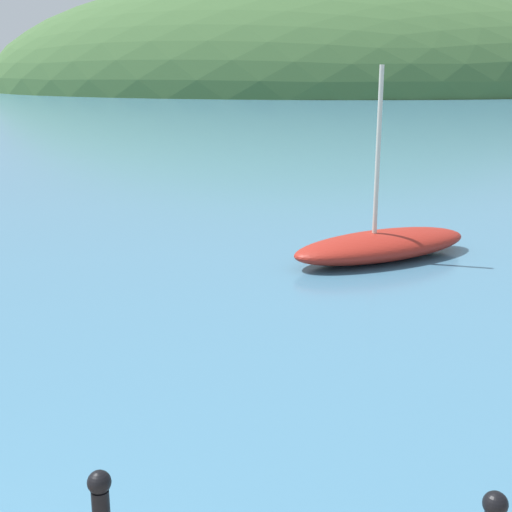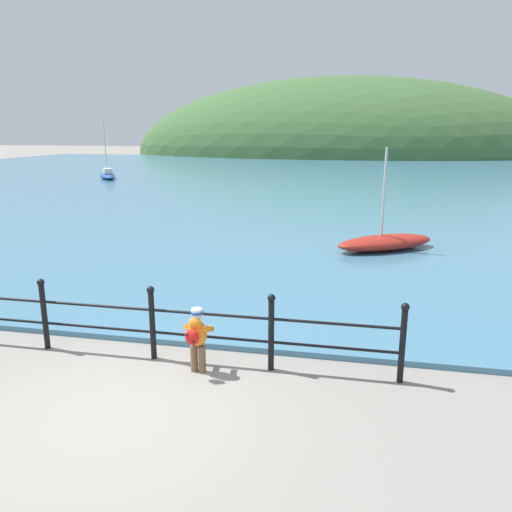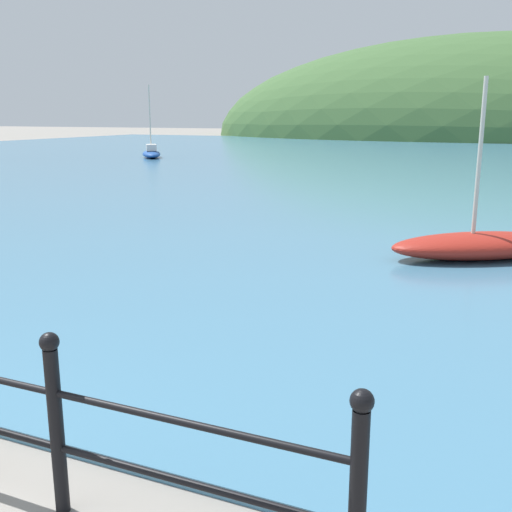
# 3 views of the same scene
# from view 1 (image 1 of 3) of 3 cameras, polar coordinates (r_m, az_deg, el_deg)

# --- Properties ---
(water) EXTENTS (80.00, 60.00, 0.10)m
(water) POSITION_cam_1_polar(r_m,az_deg,el_deg) (33.74, 0.56, 10.25)
(water) COLOR teal
(water) RESTS_ON ground
(far_hillside) EXTENTS (62.15, 34.18, 21.95)m
(far_hillside) POSITION_cam_1_polar(r_m,az_deg,el_deg) (72.60, 3.19, 13.01)
(far_hillside) COLOR #3D6033
(far_hillside) RESTS_ON ground
(boat_mid_harbor) EXTENTS (3.23, 2.62, 2.97)m
(boat_mid_harbor) POSITION_cam_1_polar(r_m,az_deg,el_deg) (11.35, 10.03, 0.90)
(boat_mid_harbor) COLOR maroon
(boat_mid_harbor) RESTS_ON water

